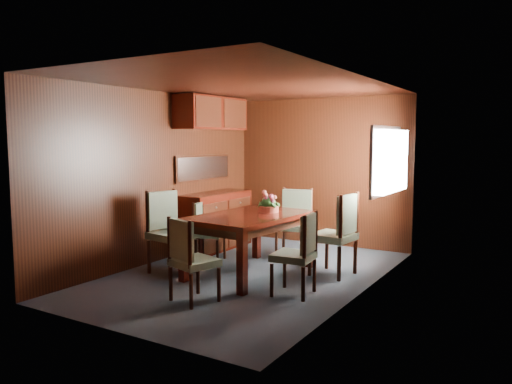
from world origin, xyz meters
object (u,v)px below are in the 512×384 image
Objects in this scene: sideboard at (215,221)px; chair_left_near at (168,227)px; dining_table at (250,223)px; chair_right_near at (300,249)px; flower_centerpiece at (269,202)px; chair_head at (189,256)px.

chair_left_near is (0.28, -1.43, 0.15)m from sideboard.
dining_table is 1.62× the size of chair_left_near.
sideboard is 0.81× the size of dining_table.
sideboard is at bearing 50.39° from chair_right_near.
dining_table is 0.40m from flower_centerpiece.
chair_head is (1.29, -2.27, 0.06)m from sideboard.
flower_centerpiece is (0.05, 1.60, 0.41)m from chair_head.
chair_right_near is 1.02× the size of chair_head.
chair_left_near is 1.32m from chair_head.
sideboard is 2.61m from chair_head.
chair_head is at bearing -91.92° from flower_centerpiece.
flower_centerpiece is at bearing 134.75° from chair_left_near.
flower_centerpiece reaches higher than sideboard.
chair_right_near is at bearing 99.24° from chair_left_near.
chair_right_near is 1.22m from chair_head.
flower_centerpiece is at bearing 75.94° from dining_table.
dining_table is at bearing -37.65° from sideboard.
chair_right_near is at bearing -33.31° from sideboard.
chair_left_near is at bearing 156.59° from chair_head.
chair_head is at bearing 59.83° from chair_left_near.
sideboard is 1.50× the size of chair_right_near.
chair_head is (1.02, -0.84, -0.09)m from chair_left_near.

